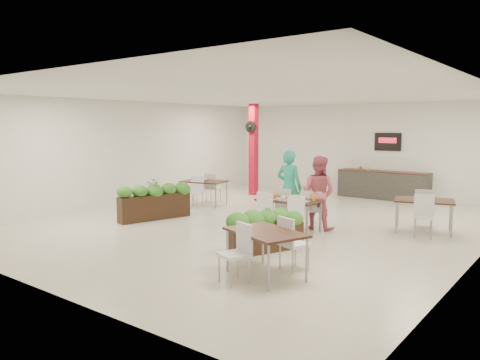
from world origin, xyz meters
The scene contains 12 objects.
ground centered at (0.00, 0.00, 0.00)m, with size 12.00×12.00×0.00m, color beige.
room_shell centered at (0.00, 0.00, 2.01)m, with size 10.10×12.10×3.22m.
red_column centered at (-3.00, 3.79, 1.64)m, with size 0.40×0.41×3.20m.
service_counter centered at (1.00, 5.65, 0.49)m, with size 3.00×0.64×2.20m.
main_table centered at (1.05, -0.43, 0.64)m, with size 1.43×1.67×0.92m.
diner_man centered at (0.66, 0.22, 0.93)m, with size 0.68×0.44×1.85m, color #28B18A.
diner_woman centered at (1.46, 0.22, 0.87)m, with size 0.84×0.66×1.74m, color #D25D6E.
planter_left centered at (-2.46, -1.35, 0.53)m, with size 0.80×2.03×1.09m.
planter_right centered at (1.66, -2.23, 0.48)m, with size 0.88×1.61×0.88m.
side_table_a centered at (-2.96, 1.14, 0.64)m, with size 1.46×1.67×0.92m.
side_table_b centered at (3.53, 1.43, 0.64)m, with size 1.47×1.67×0.92m.
side_table_c centered at (2.46, -3.45, 0.63)m, with size 1.50×1.67×0.92m.
Camera 1 is at (6.61, -9.55, 2.43)m, focal length 35.00 mm.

